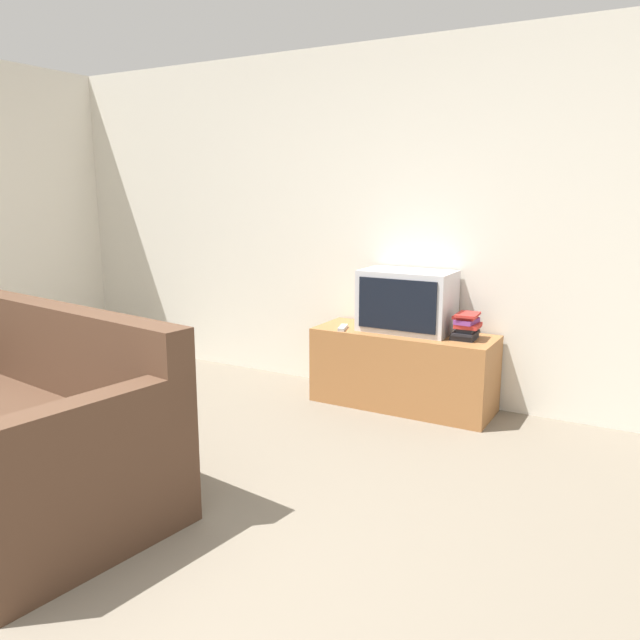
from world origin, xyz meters
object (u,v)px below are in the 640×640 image
Objects in this scene: couch at (7,439)px; remote_on_stand at (343,328)px; book_stack at (466,326)px; tv_stand at (403,369)px; television at (407,301)px.

remote_on_stand is at bearing 77.43° from couch.
book_stack is at bearing 61.66° from couch.
book_stack is (0.45, 0.00, 0.37)m from tv_stand.
couch is at bearing -126.27° from book_stack.
book_stack is (1.67, 2.28, 0.33)m from couch.
remote_on_stand is (-0.42, -0.18, -0.21)m from television.
tv_stand is at bearing -179.96° from book_stack.
tv_stand is 2.00× the size of television.
television reaches higher than remote_on_stand.
television is at bearing 70.22° from couch.
tv_stand is at bearing -86.44° from television.
couch is (-1.22, -2.32, -0.46)m from television.
television reaches higher than couch.
remote_on_stand is (0.80, 2.14, 0.25)m from couch.
book_stack is at bearing 0.04° from tv_stand.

